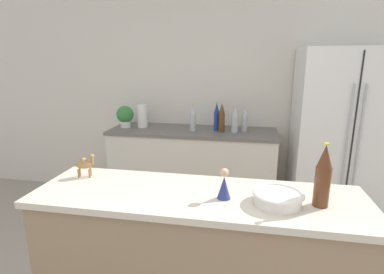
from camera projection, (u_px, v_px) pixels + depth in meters
The scene contains 14 objects.
wall_back at pixel (220, 97), 3.60m from camera, with size 8.00×0.06×2.55m.
back_counter at pixel (193, 168), 3.53m from camera, with size 1.89×0.63×0.93m.
refrigerator at pixel (340, 139), 3.08m from camera, with size 0.93×0.72×1.82m.
potted_plant at pixel (125, 116), 3.50m from camera, with size 0.20×0.20×0.25m.
paper_towel_roll at pixel (142, 116), 3.52m from camera, with size 0.12×0.12×0.26m.
back_bottle_0 at pixel (217, 117), 3.35m from camera, with size 0.06×0.06×0.32m.
back_bottle_1 at pixel (222, 118), 3.28m from camera, with size 0.07×0.07×0.33m.
back_bottle_2 at pixel (245, 120), 3.31m from camera, with size 0.07×0.07×0.26m.
back_bottle_3 at pixel (193, 118), 3.32m from camera, with size 0.07×0.07×0.31m.
back_bottle_4 at pixel (235, 120), 3.26m from camera, with size 0.08×0.08×0.28m.
wine_bottle at pixel (323, 176), 1.39m from camera, with size 0.07×0.07×0.31m.
fruit_bowl at pixel (278, 197), 1.44m from camera, with size 0.24×0.24×0.06m.
camel_figurine at pixel (85, 164), 1.77m from camera, with size 0.12×0.08×0.14m.
wise_man_figurine_blue at pixel (224, 186), 1.49m from camera, with size 0.07×0.07×0.16m.
Camera 1 is at (0.33, -0.88, 1.69)m, focal length 28.00 mm.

